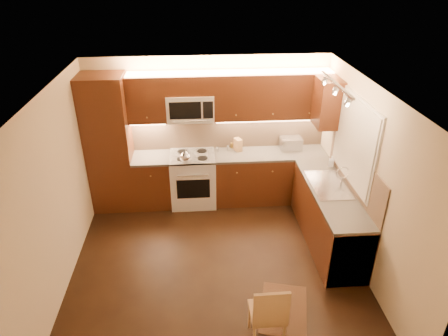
{
  "coord_description": "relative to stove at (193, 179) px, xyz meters",
  "views": [
    {
      "loc": [
        -0.23,
        -4.39,
        3.88
      ],
      "look_at": [
        0.15,
        0.55,
        1.25
      ],
      "focal_mm": 32.09,
      "sensor_mm": 36.0,
      "label": 1
    }
  ],
  "objects": [
    {
      "name": "floor",
      "position": [
        0.3,
        -1.68,
        -0.46
      ],
      "size": [
        4.0,
        4.0,
        0.01
      ],
      "primitive_type": "cube",
      "color": "black",
      "rests_on": "ground"
    },
    {
      "name": "ceiling",
      "position": [
        0.3,
        -1.68,
        2.04
      ],
      "size": [
        4.0,
        4.0,
        0.01
      ],
      "primitive_type": "cube",
      "color": "beige",
      "rests_on": "ground"
    },
    {
      "name": "wall_back",
      "position": [
        0.3,
        0.32,
        0.79
      ],
      "size": [
        4.0,
        0.01,
        2.5
      ],
      "primitive_type": "cube",
      "color": "beige",
      "rests_on": "ground"
    },
    {
      "name": "wall_front",
      "position": [
        0.3,
        -3.67,
        0.79
      ],
      "size": [
        4.0,
        0.01,
        2.5
      ],
      "primitive_type": "cube",
      "color": "beige",
      "rests_on": "ground"
    },
    {
      "name": "wall_left",
      "position": [
        -1.7,
        -1.68,
        0.79
      ],
      "size": [
        0.01,
        4.0,
        2.5
      ],
      "primitive_type": "cube",
      "color": "beige",
      "rests_on": "ground"
    },
    {
      "name": "wall_right",
      "position": [
        2.3,
        -1.68,
        0.79
      ],
      "size": [
        0.01,
        4.0,
        2.5
      ],
      "primitive_type": "cube",
      "color": "beige",
      "rests_on": "ground"
    },
    {
      "name": "pantry",
      "position": [
        -1.35,
        0.02,
        0.69
      ],
      "size": [
        0.7,
        0.6,
        2.3
      ],
      "primitive_type": "cube",
      "color": "#43230E",
      "rests_on": "floor"
    },
    {
      "name": "base_cab_back_left",
      "position": [
        -0.69,
        0.02,
        -0.03
      ],
      "size": [
        0.62,
        0.6,
        0.86
      ],
      "primitive_type": "cube",
      "color": "#43230E",
      "rests_on": "floor"
    },
    {
      "name": "counter_back_left",
      "position": [
        -0.69,
        0.02,
        0.42
      ],
      "size": [
        0.62,
        0.6,
        0.04
      ],
      "primitive_type": "cube",
      "color": "#3B3936",
      "rests_on": "base_cab_back_left"
    },
    {
      "name": "base_cab_back_right",
      "position": [
        1.34,
        0.02,
        -0.03
      ],
      "size": [
        1.92,
        0.6,
        0.86
      ],
      "primitive_type": "cube",
      "color": "#43230E",
      "rests_on": "floor"
    },
    {
      "name": "counter_back_right",
      "position": [
        1.34,
        0.02,
        0.42
      ],
      "size": [
        1.92,
        0.6,
        0.04
      ],
      "primitive_type": "cube",
      "color": "#3B3936",
      "rests_on": "base_cab_back_right"
    },
    {
      "name": "base_cab_right",
      "position": [
        2.0,
        -1.28,
        -0.03
      ],
      "size": [
        0.6,
        2.0,
        0.86
      ],
      "primitive_type": "cube",
      "color": "#43230E",
      "rests_on": "floor"
    },
    {
      "name": "counter_right",
      "position": [
        2.0,
        -1.28,
        0.42
      ],
      "size": [
        0.6,
        2.0,
        0.04
      ],
      "primitive_type": "cube",
      "color": "#3B3936",
      "rests_on": "base_cab_right"
    },
    {
      "name": "dishwasher",
      "position": [
        2.0,
        -1.98,
        -0.03
      ],
      "size": [
        0.58,
        0.6,
        0.84
      ],
      "primitive_type": "cube",
      "color": "silver",
      "rests_on": "floor"
    },
    {
      "name": "backsplash_back",
      "position": [
        0.65,
        0.31,
        0.74
      ],
      "size": [
        3.3,
        0.02,
        0.6
      ],
      "primitive_type": "cube",
      "color": "tan",
      "rests_on": "wall_back"
    },
    {
      "name": "backsplash_right",
      "position": [
        2.29,
        -1.28,
        0.74
      ],
      "size": [
        0.02,
        2.0,
        0.6
      ],
      "primitive_type": "cube",
      "color": "tan",
      "rests_on": "wall_right"
    },
    {
      "name": "upper_cab_back_left",
      "position": [
        -0.69,
        0.15,
        1.42
      ],
      "size": [
        0.62,
        0.35,
        0.75
      ],
      "primitive_type": "cube",
      "color": "#43230E",
      "rests_on": "wall_back"
    },
    {
      "name": "upper_cab_back_right",
      "position": [
        1.34,
        0.15,
        1.42
      ],
      "size": [
        1.92,
        0.35,
        0.75
      ],
      "primitive_type": "cube",
      "color": "#43230E",
      "rests_on": "wall_back"
    },
    {
      "name": "upper_cab_bridge",
      "position": [
        0.0,
        0.15,
        1.63
      ],
      "size": [
        0.76,
        0.35,
        0.31
      ],
      "primitive_type": "cube",
      "color": "#43230E",
      "rests_on": "wall_back"
    },
    {
      "name": "upper_cab_right_corner",
      "position": [
        2.12,
        -0.28,
        1.42
      ],
      "size": [
        0.35,
        0.5,
        0.75
      ],
      "primitive_type": "cube",
      "color": "#43230E",
      "rests_on": "wall_right"
    },
    {
      "name": "stove",
      "position": [
        0.0,
        0.0,
        0.0
      ],
      "size": [
        0.76,
        0.65,
        0.92
      ],
      "primitive_type": null,
      "color": "silver",
      "rests_on": "floor"
    },
    {
      "name": "microwave",
      "position": [
        0.0,
        0.14,
        1.26
      ],
      "size": [
        0.76,
        0.38,
        0.44
      ],
      "primitive_type": null,
      "color": "silver",
      "rests_on": "wall_back"
    },
    {
      "name": "window_frame",
      "position": [
        2.29,
        -1.12,
        1.14
      ],
      "size": [
        0.03,
        1.44,
        1.24
      ],
      "primitive_type": "cube",
      "color": "silver",
      "rests_on": "wall_right"
    },
    {
      "name": "window_blinds",
      "position": [
        2.27,
        -1.12,
        1.14
      ],
      "size": [
        0.02,
        1.36,
        1.16
      ],
      "primitive_type": "cube",
      "color": "silver",
      "rests_on": "wall_right"
    },
    {
      "name": "sink",
      "position": [
        2.0,
        -1.12,
        0.52
      ],
      "size": [
        0.52,
        0.86,
        0.15
      ],
      "primitive_type": null,
      "color": "silver",
      "rests_on": "counter_right"
    },
    {
      "name": "faucet",
      "position": [
        2.18,
        -1.12,
        0.59
      ],
      "size": [
        0.2,
        0.04,
        0.3
      ],
      "primitive_type": null,
      "color": "silver",
      "rests_on": "counter_right"
    },
    {
      "name": "track_light_bar",
      "position": [
        1.85,
        -1.27,
        2.0
      ],
      "size": [
        0.04,
        1.2,
        0.03
      ],
      "primitive_type": "cube",
      "color": "silver",
      "rests_on": "ceiling"
    },
    {
      "name": "kettle",
      "position": [
        -0.11,
        -0.22,
        0.57
      ],
      "size": [
        0.24,
        0.24,
        0.22
      ],
      "primitive_type": null,
      "rotation": [
        0.0,
        0.0,
        -0.35
      ],
      "color": "silver",
      "rests_on": "stove"
    },
    {
      "name": "toaster_oven",
      "position": [
        1.71,
        0.15,
        0.55
      ],
      "size": [
        0.37,
        0.29,
        0.21
      ],
      "primitive_type": "cube",
      "rotation": [
        0.0,
        0.0,
        0.06
      ],
      "color": "silver",
      "rests_on": "counter_back_right"
    },
    {
      "name": "knife_block",
      "position": [
        0.79,
        0.16,
        0.55
      ],
      "size": [
        0.15,
        0.18,
        0.22
      ],
      "primitive_type": "cube",
      "rotation": [
        0.0,
        0.0,
        0.37
      ],
      "color": "#9B7546",
      "rests_on": "counter_back_right"
    },
    {
      "name": "spice_jar_a",
      "position": [
        0.44,
        0.16,
        0.49
      ],
      "size": [
        0.04,
        0.04,
        0.09
      ],
      "primitive_type": "cylinder",
      "rotation": [
        0.0,
        0.0,
        0.07
      ],
      "color": "silver",
      "rests_on": "counter_back_right"
    },
    {
      "name": "spice_jar_b",
      "position": [
        0.69,
        0.26,
        0.49
      ],
      "size": [
        0.05,
        0.05,
        0.1
      ],
      "primitive_type": "cylinder",
      "rotation": [
        0.0,
        0.0,
        0.07
      ],
      "color": "olive",
      "rests_on": "counter_back_right"
    },
    {
      "name": "spice_jar_c",
      "position": [
        0.62,
        0.17,
        0.49
      ],
      "size": [
        0.06,
        0.06,
        0.1
      ],
      "primitive_type": "cylinder",
      "rotation": [
        0.0,
        0.0,
        -0.42
      ],
      "color": "silver",
      "rests_on": "counter_back_right"
    },
    {
      "name": "spice_jar_d",
      "position": [
        0.73,
        0.26,
        0.49
      ],
      "size": [
        0.05,
        0.05,
        0.1
      ],
      "primitive_type": "cylinder",
      "rotation": [
        0.0,
        0.0,
        0.22
      ],
      "color": "brown",
      "rests_on": "counter_back_right"
    },
    {
      "name": "soap_bottle",
      "position": [
        2.22,
        -0.53,
        0.53
      ],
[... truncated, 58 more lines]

